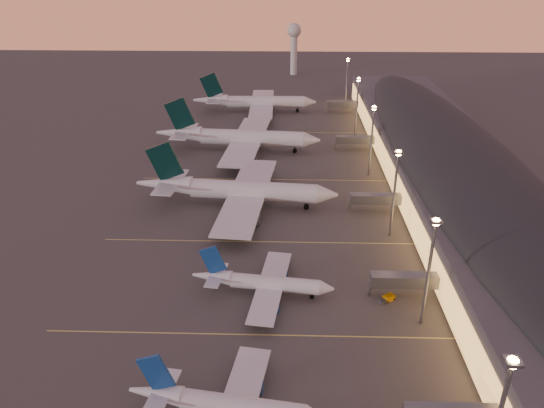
# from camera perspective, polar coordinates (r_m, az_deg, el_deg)

# --- Properties ---
(ground) EXTENTS (700.00, 700.00, 0.00)m
(ground) POSITION_cam_1_polar(r_m,az_deg,el_deg) (119.87, -1.62, -12.36)
(ground) COLOR #44413E
(airliner_narrow_south) EXTENTS (34.94, 31.50, 12.48)m
(airliner_narrow_south) POSITION_cam_1_polar(r_m,az_deg,el_deg) (97.60, -4.99, -20.73)
(airliner_narrow_south) COLOR silver
(airliner_narrow_south) RESTS_ON ground
(airliner_narrow_north) EXTENTS (33.97, 30.57, 12.13)m
(airliner_narrow_north) POSITION_cam_1_polar(r_m,az_deg,el_deg) (126.05, -1.02, -8.47)
(airliner_narrow_north) COLOR silver
(airliner_narrow_north) RESTS_ON ground
(airliner_wide_near) EXTENTS (64.75, 59.25, 20.71)m
(airliner_wide_near) POSITION_cam_1_polar(r_m,az_deg,el_deg) (168.02, -3.88, 1.48)
(airliner_wide_near) COLOR silver
(airliner_wide_near) RESTS_ON ground
(airliner_wide_mid) EXTENTS (67.33, 61.57, 21.53)m
(airliner_wide_mid) POSITION_cam_1_polar(r_m,az_deg,el_deg) (216.55, -3.70, 7.14)
(airliner_wide_mid) COLOR silver
(airliner_wide_mid) RESTS_ON ground
(airliner_wide_far) EXTENTS (62.02, 56.28, 19.90)m
(airliner_wide_far) POSITION_cam_1_polar(r_m,az_deg,el_deg) (271.94, -1.84, 10.92)
(airliner_wide_far) COLOR silver
(airliner_wide_far) RESTS_ON ground
(terminal_building) EXTENTS (56.35, 255.00, 17.46)m
(terminal_building) POSITION_cam_1_polar(r_m,az_deg,el_deg) (187.53, 18.90, 3.88)
(terminal_building) COLOR #45454A
(terminal_building) RESTS_ON ground
(light_masts) EXTENTS (2.20, 217.20, 25.90)m
(light_masts) POSITION_cam_1_polar(r_m,az_deg,el_deg) (171.63, 11.68, 5.92)
(light_masts) COLOR slate
(light_masts) RESTS_ON ground
(radar_tower) EXTENTS (9.00, 9.00, 32.50)m
(radar_tower) POSITION_cam_1_polar(r_m,az_deg,el_deg) (358.23, 2.39, 17.19)
(radar_tower) COLOR silver
(radar_tower) RESTS_ON ground
(lane_markings) EXTENTS (90.00, 180.36, 0.00)m
(lane_markings) POSITION_cam_1_polar(r_m,az_deg,el_deg) (153.38, -0.80, -3.15)
(lane_markings) COLOR #D8C659
(lane_markings) RESTS_ON ground
(baggage_tug_c) EXTENTS (3.16, 1.44, 0.94)m
(baggage_tug_c) POSITION_cam_1_polar(r_m,az_deg,el_deg) (130.35, 4.52, -8.71)
(baggage_tug_c) COLOR #BF7700
(baggage_tug_c) RESTS_ON ground
(baggage_tug_d) EXTENTS (4.28, 3.71, 1.23)m
(baggage_tug_d) POSITION_cam_1_polar(r_m,az_deg,el_deg) (128.11, 12.27, -9.91)
(baggage_tug_d) COLOR #BF7700
(baggage_tug_d) RESTS_ON ground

